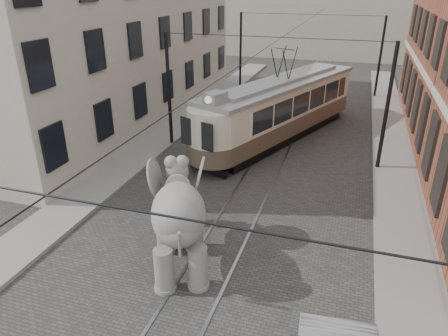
% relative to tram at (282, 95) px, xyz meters
% --- Properties ---
extents(ground, '(120.00, 120.00, 0.00)m').
position_rel_tram_xyz_m(ground, '(0.11, -8.89, -2.53)').
color(ground, '#3C3937').
extents(tram_rails, '(1.54, 80.00, 0.02)m').
position_rel_tram_xyz_m(tram_rails, '(0.11, -8.89, -2.52)').
color(tram_rails, slate).
rests_on(tram_rails, ground).
extents(sidewalk_right, '(2.00, 60.00, 0.15)m').
position_rel_tram_xyz_m(sidewalk_right, '(6.11, -8.89, -2.46)').
color(sidewalk_right, slate).
rests_on(sidewalk_right, ground).
extents(sidewalk_left, '(2.00, 60.00, 0.15)m').
position_rel_tram_xyz_m(sidewalk_left, '(-6.39, -8.89, -2.46)').
color(sidewalk_left, slate).
rests_on(sidewalk_left, ground).
extents(stucco_building, '(7.00, 24.00, 10.00)m').
position_rel_tram_xyz_m(stucco_building, '(-10.89, 1.11, 2.47)').
color(stucco_building, '#A09785').
rests_on(stucco_building, ground).
extents(catenary, '(11.00, 30.20, 6.00)m').
position_rel_tram_xyz_m(catenary, '(-0.09, -3.89, 0.47)').
color(catenary, black).
rests_on(catenary, ground).
extents(tram, '(7.15, 12.82, 5.06)m').
position_rel_tram_xyz_m(tram, '(0.00, 0.00, 0.00)').
color(tram, beige).
rests_on(tram, ground).
extents(elephant, '(4.59, 5.73, 3.08)m').
position_rel_tram_xyz_m(elephant, '(-0.76, -12.69, -0.99)').
color(elephant, '#64625D').
rests_on(elephant, ground).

